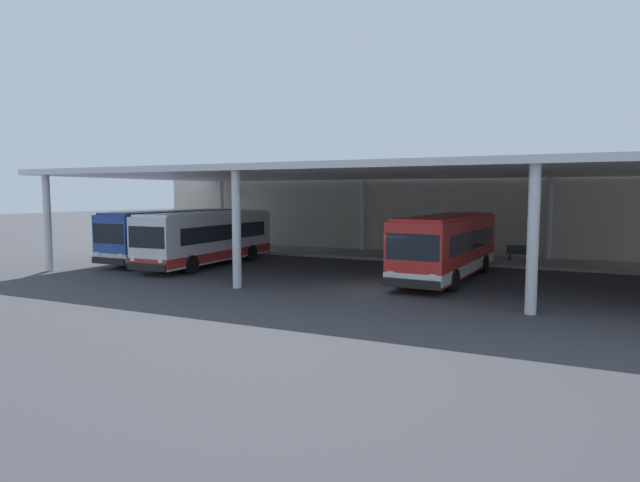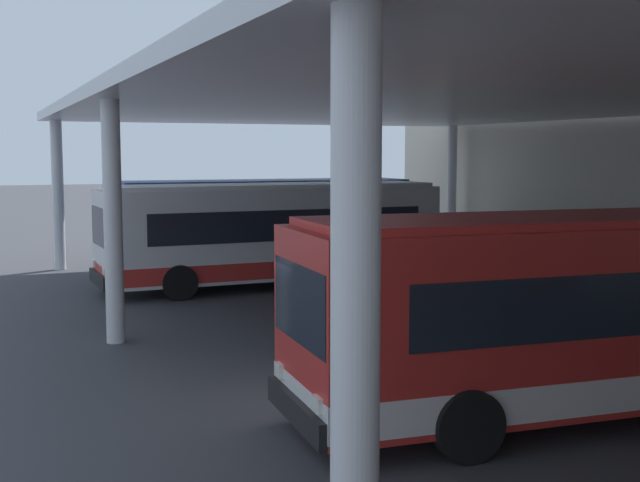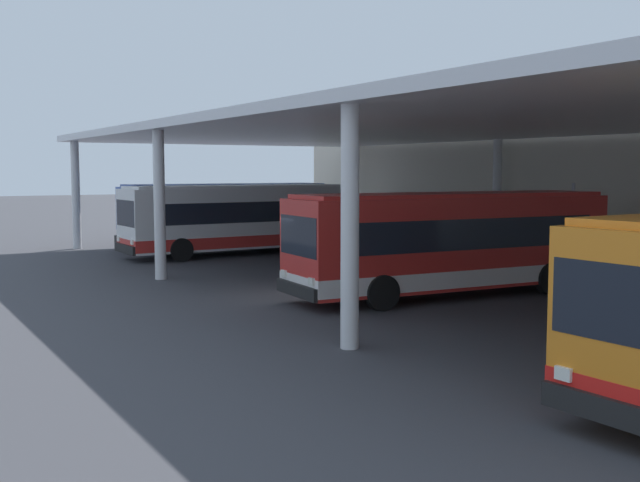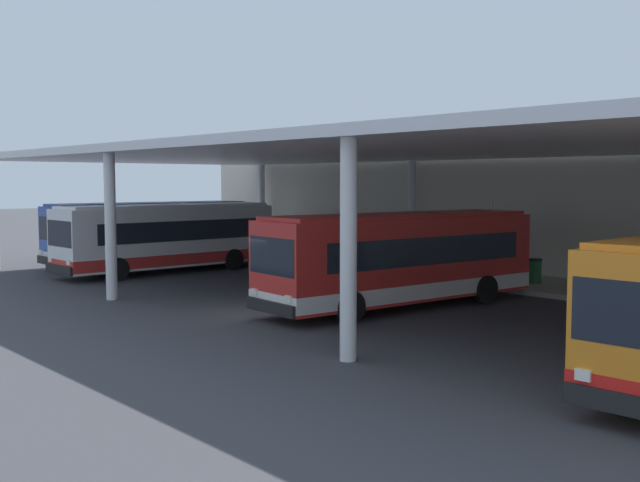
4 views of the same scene
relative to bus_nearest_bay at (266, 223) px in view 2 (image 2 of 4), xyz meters
The scene contains 5 objects.
ground_plane 16.09m from the bus_nearest_bay, 15.01° to the right, with size 200.00×200.00×0.00m, color #3D3D42.
canopy_shelter 15.95m from the bus_nearest_bay, ahead, with size 40.00×17.00×5.55m.
bus_nearest_bay is the anchor object (origin of this frame).
bus_second_bay 3.56m from the bus_nearest_bay, 15.82° to the right, with size 2.89×10.58×3.17m.
bus_middle_bay 17.33m from the bus_nearest_bay, ahead, with size 3.24×10.68×3.17m.
Camera 2 is at (12.09, -5.27, 4.12)m, focal length 46.99 mm.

